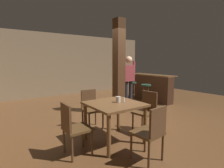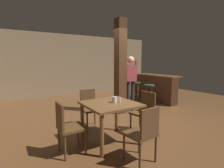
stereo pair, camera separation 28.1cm
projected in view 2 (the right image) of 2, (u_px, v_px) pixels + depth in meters
The scene contains 14 objects.
ground_plane at pixel (137, 118), 4.85m from camera, with size 10.80×10.80×0.00m, color brown.
wall_back at pixel (78, 65), 8.46m from camera, with size 8.00×0.10×2.80m, color #756047.
pillar at pixel (120, 67), 5.20m from camera, with size 0.28×0.28×2.80m, color #422816.
dining_table at pixel (110, 109), 3.37m from camera, with size 0.97×0.97×0.78m.
chair_south at pixel (144, 132), 2.65m from camera, with size 0.46×0.46×0.89m.
chair_west at pixel (67, 126), 2.91m from camera, with size 0.42×0.42×0.89m.
chair_north at pixel (90, 106), 4.14m from camera, with size 0.43×0.43×0.89m.
chair_east at pixel (145, 110), 3.83m from camera, with size 0.48×0.48×0.89m.
napkin_cup at pixel (114, 100), 3.39m from camera, with size 0.09×0.09×0.11m, color beige.
salt_shaker at pixel (120, 100), 3.40m from camera, with size 0.03×0.03×0.09m, color silver.
standing_person at pixel (130, 79), 5.45m from camera, with size 0.47×0.26×1.72m.
bar_counter at pixel (154, 88), 6.92m from camera, with size 0.56×1.98×1.04m.
bar_stool_near at pixel (149, 90), 6.29m from camera, with size 0.36×0.36×0.73m.
bar_stool_mid at pixel (136, 87), 6.89m from camera, with size 0.32×0.32×0.75m.
Camera 2 is at (-3.07, -3.61, 1.57)m, focal length 28.00 mm.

